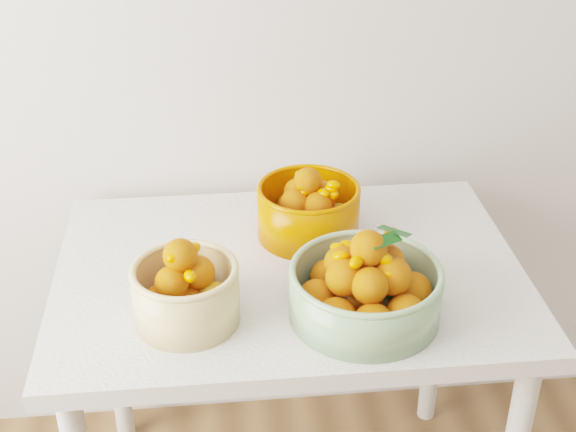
% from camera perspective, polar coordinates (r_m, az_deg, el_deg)
% --- Properties ---
extents(table, '(1.00, 0.70, 0.75)m').
position_cam_1_polar(table, '(1.78, 0.09, -6.24)').
color(table, silver).
rests_on(table, ground).
extents(bowl_cream, '(0.24, 0.24, 0.18)m').
position_cam_1_polar(bowl_cream, '(1.55, -7.25, -5.32)').
color(bowl_cream, '#D9B879').
rests_on(bowl_cream, table).
extents(bowl_green, '(0.32, 0.32, 0.19)m').
position_cam_1_polar(bowl_green, '(1.56, 5.55, -5.11)').
color(bowl_green, '#7FA375').
rests_on(bowl_green, table).
extents(bowl_orange, '(0.31, 0.31, 0.17)m').
position_cam_1_polar(bowl_orange, '(1.81, 1.46, 0.48)').
color(bowl_orange, '#D25001').
rests_on(bowl_orange, table).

